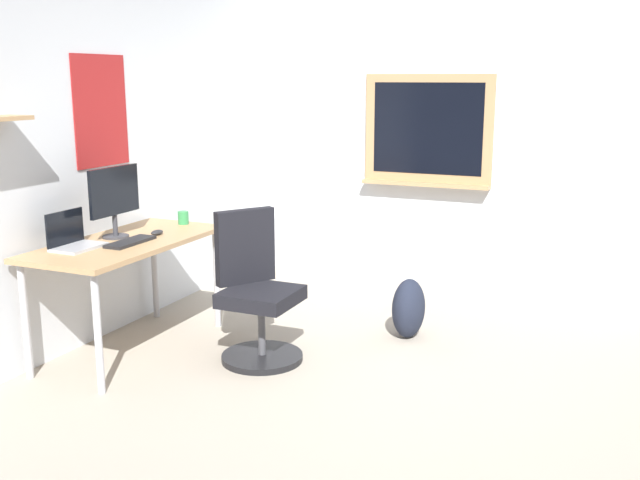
{
  "coord_description": "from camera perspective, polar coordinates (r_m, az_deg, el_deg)",
  "views": [
    {
      "loc": [
        -3.67,
        -0.95,
        1.77
      ],
      "look_at": [
        0.12,
        0.71,
        0.85
      ],
      "focal_mm": 41.1,
      "sensor_mm": 36.0,
      "label": 1
    }
  ],
  "objects": [
    {
      "name": "ground_plane",
      "position": [
        4.18,
        8.56,
        -12.65
      ],
      "size": [
        5.2,
        5.2,
        0.0
      ],
      "primitive_type": "plane",
      "color": "#9E9384",
      "rests_on": "ground"
    },
    {
      "name": "wall_back",
      "position": [
        5.02,
        -19.16,
        6.51
      ],
      "size": [
        5.0,
        0.3,
        2.6
      ],
      "color": "silver",
      "rests_on": "ground"
    },
    {
      "name": "wall_right",
      "position": [
        6.21,
        14.78,
        7.8
      ],
      "size": [
        0.22,
        5.0,
        2.6
      ],
      "color": "silver",
      "rests_on": "ground"
    },
    {
      "name": "desk",
      "position": [
        4.89,
        -14.76,
        -0.87
      ],
      "size": [
        1.39,
        0.66,
        0.75
      ],
      "color": "tan",
      "rests_on": "ground"
    },
    {
      "name": "office_chair",
      "position": [
        4.68,
        -4.98,
        -4.41
      ],
      "size": [
        0.56,
        0.57,
        0.95
      ],
      "color": "black",
      "rests_on": "ground"
    },
    {
      "name": "laptop",
      "position": [
        4.73,
        -18.66,
        0.05
      ],
      "size": [
        0.31,
        0.21,
        0.23
      ],
      "color": "#ADAFB5",
      "rests_on": "desk"
    },
    {
      "name": "monitor_primary",
      "position": [
        4.91,
        -15.71,
        3.26
      ],
      "size": [
        0.46,
        0.17,
        0.46
      ],
      "color": "#38383D",
      "rests_on": "desk"
    },
    {
      "name": "keyboard",
      "position": [
        4.76,
        -14.55,
        -0.14
      ],
      "size": [
        0.37,
        0.13,
        0.02
      ],
      "primitive_type": "cube",
      "color": "black",
      "rests_on": "desk"
    },
    {
      "name": "computer_mouse",
      "position": [
        4.98,
        -12.58,
        0.58
      ],
      "size": [
        0.1,
        0.06,
        0.03
      ],
      "primitive_type": "ellipsoid",
      "color": "#262628",
      "rests_on": "desk"
    },
    {
      "name": "coffee_mug",
      "position": [
        5.31,
        -10.6,
        1.72
      ],
      "size": [
        0.08,
        0.08,
        0.09
      ],
      "primitive_type": "cylinder",
      "color": "#338C4C",
      "rests_on": "desk"
    },
    {
      "name": "backpack",
      "position": [
        5.12,
        6.91,
        -5.3
      ],
      "size": [
        0.32,
        0.22,
        0.42
      ],
      "primitive_type": "ellipsoid",
      "color": "#1E2333",
      "rests_on": "ground"
    }
  ]
}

